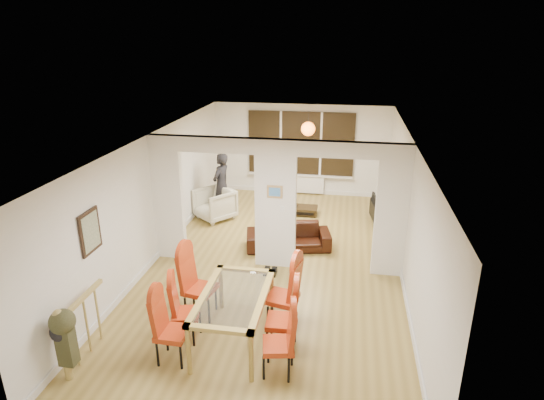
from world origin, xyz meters
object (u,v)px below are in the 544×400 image
(dining_table, at_px, (234,318))
(person, at_px, (221,185))
(dining_chair_lc, at_px, (200,284))
(dining_chair_ra, at_px, (278,340))
(bowl, at_px, (293,205))
(dining_chair_lb, at_px, (185,310))
(dining_chair_rb, at_px, (282,316))
(armchair, at_px, (215,204))
(coffee_table, at_px, (299,211))
(bottle, at_px, (290,201))
(sofa, at_px, (288,237))
(television, at_px, (372,210))
(dining_chair_la, at_px, (172,328))
(dining_chair_rc, at_px, (282,293))

(dining_table, distance_m, person, 5.24)
(dining_table, relative_size, dining_chair_lc, 1.45)
(dining_chair_ra, height_order, bowl, dining_chair_ra)
(dining_chair_lb, distance_m, dining_chair_rb, 1.47)
(armchair, bearing_deg, coffee_table, 56.14)
(coffee_table, xyz_separation_m, bottle, (-0.24, 0.00, 0.26))
(dining_chair_ra, bearing_deg, dining_table, 131.82)
(dining_chair_lb, bearing_deg, sofa, 58.01)
(television, height_order, bottle, television)
(dining_chair_lc, distance_m, dining_chair_rb, 1.56)
(bowl, bearing_deg, dining_chair_rb, -84.64)
(dining_chair_lc, relative_size, coffee_table, 1.28)
(dining_chair_lb, xyz_separation_m, dining_chair_ra, (1.50, -0.51, 0.02))
(dining_chair_lc, relative_size, armchair, 1.38)
(dining_chair_la, xyz_separation_m, television, (2.97, 5.68, -0.22))
(person, xyz_separation_m, bowl, (1.81, 0.32, -0.57))
(dining_chair_lb, relative_size, bottle, 3.29)
(dining_chair_ra, height_order, bottle, dining_chair_ra)
(dining_chair_la, bearing_deg, dining_chair_lb, 89.54)
(armchair, bearing_deg, dining_chair_lb, -39.77)
(dining_chair_rc, xyz_separation_m, armchair, (-2.33, 4.14, -0.19))
(dining_chair_la, relative_size, television, 0.99)
(sofa, bearing_deg, dining_chair_lc, -123.15)
(dining_chair_rc, xyz_separation_m, bowl, (-0.42, 4.78, -0.34))
(dining_chair_la, distance_m, coffee_table, 6.01)
(dining_chair_rc, bearing_deg, dining_chair_ra, -70.81)
(dining_chair_rb, distance_m, armchair, 5.32)
(dining_chair_rc, xyz_separation_m, sofa, (-0.27, 2.79, -0.32))
(dining_table, bearing_deg, person, 107.62)
(dining_table, height_order, dining_chair_lb, dining_chair_lb)
(television, relative_size, bowl, 4.57)
(sofa, distance_m, coffee_table, 1.99)
(television, distance_m, bowl, 2.00)
(dining_chair_la, height_order, dining_chair_ra, dining_chair_la)
(dining_chair_lb, xyz_separation_m, armchair, (-0.94, 4.74, -0.12))
(dining_chair_rc, height_order, bottle, dining_chair_rc)
(dining_chair_rc, bearing_deg, television, 84.33)
(sofa, bearing_deg, television, 32.23)
(dining_chair_rb, bearing_deg, dining_chair_lc, 154.63)
(dining_chair_la, relative_size, dining_chair_rb, 0.96)
(television, bearing_deg, bowl, 76.06)
(dining_chair_lb, relative_size, dining_chair_lc, 0.85)
(sofa, bearing_deg, dining_chair_rb, -95.86)
(bowl, bearing_deg, television, -5.65)
(dining_chair_rb, height_order, coffee_table, dining_chair_rb)
(dining_chair_la, distance_m, bottle, 5.95)
(sofa, xyz_separation_m, television, (1.84, 1.79, 0.04))
(dining_chair_rc, relative_size, sofa, 0.64)
(dining_chair_lc, height_order, dining_chair_rb, dining_chair_lc)
(dining_table, bearing_deg, dining_chair_ra, -37.22)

